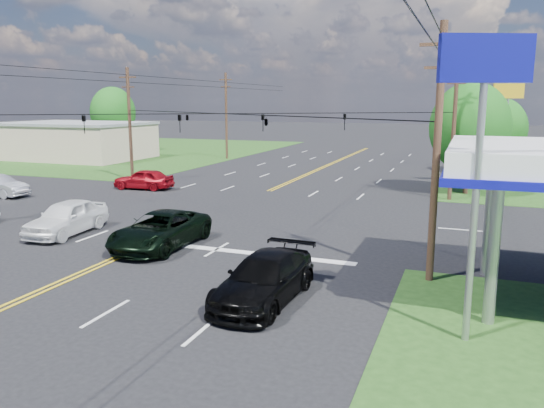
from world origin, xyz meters
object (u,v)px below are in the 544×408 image
at_px(pickup_white, 67,217).
at_px(pickup_dkgreen, 160,230).
at_px(pole_ne, 454,129).
at_px(tree_right_a, 470,127).
at_px(retail_nw, 76,142).
at_px(pole_nw, 130,123).
at_px(tree_right_b, 499,129).
at_px(polesign_se, 483,102).
at_px(pole_right_far, 460,117).
at_px(suv_black, 264,279).
at_px(pole_left_far, 226,115).
at_px(pole_se, 437,152).
at_px(tree_far_l, 113,113).

bearing_deg(pickup_white, pickup_dkgreen, -9.68).
height_order(pole_ne, tree_right_a, pole_ne).
xyz_separation_m(retail_nw, pole_nw, (17.00, -13.00, 2.92)).
distance_m(tree_right_b, polesign_se, 38.14).
relative_size(retail_nw, polesign_se, 1.90).
distance_m(pole_ne, pole_right_far, 19.00).
bearing_deg(pole_right_far, retail_nw, -172.06).
xyz_separation_m(suv_black, pickup_white, (-12.92, 5.16, 0.08)).
relative_size(pole_ne, pole_right_far, 0.95).
xyz_separation_m(pole_left_far, polesign_se, (27.36, -42.00, 1.54)).
height_order(pole_se, pole_right_far, pole_right_far).
distance_m(retail_nw, tree_right_a, 45.21).
relative_size(pole_se, polesign_se, 1.13).
bearing_deg(suv_black, pickup_dkgreen, 149.13).
bearing_deg(pole_se, polesign_se, -74.75).
height_order(pole_ne, polesign_se, pole_ne).
bearing_deg(pole_ne, pole_left_far, 143.84).
xyz_separation_m(pole_nw, pickup_dkgreen, (13.84, -17.50, -4.09)).
height_order(tree_right_b, suv_black, tree_right_b).
height_order(pickup_white, polesign_se, polesign_se).
bearing_deg(retail_nw, pole_right_far, 7.94).
relative_size(pole_nw, polesign_se, 1.13).
bearing_deg(polesign_se, tree_far_l, 135.23).
distance_m(pole_right_far, tree_right_b, 5.40).
distance_m(retail_nw, pole_se, 53.09).
bearing_deg(tree_right_a, tree_right_b, 78.23).
xyz_separation_m(tree_right_a, tree_right_b, (2.50, 12.00, -0.65)).
distance_m(pole_right_far, pickup_white, 40.50).
bearing_deg(pole_ne, tree_right_a, 71.57).
bearing_deg(tree_right_b, tree_far_l, 170.63).
bearing_deg(pole_nw, retail_nw, 142.59).
distance_m(pole_right_far, pickup_dkgreen, 38.72).
distance_m(tree_far_l, suv_black, 60.40).
bearing_deg(pole_nw, tree_right_a, 6.34).
relative_size(pole_se, pole_left_far, 0.95).
distance_m(tree_right_a, tree_far_l, 50.16).
height_order(retail_nw, tree_right_b, tree_right_b).
relative_size(pole_se, pickup_dkgreen, 1.61).
distance_m(pole_left_far, tree_far_l, 19.42).
height_order(pole_se, tree_right_a, pole_se).
bearing_deg(tree_far_l, pickup_white, -56.03).
distance_m(pole_right_far, tree_right_a, 16.03).
bearing_deg(pickup_white, polesign_se, -22.00).
bearing_deg(pole_left_far, pickup_dkgreen, -69.24).
height_order(tree_far_l, pickup_dkgreen, tree_far_l).
bearing_deg(tree_right_b, suv_black, -103.07).
bearing_deg(pickup_white, tree_far_l, 119.14).
relative_size(pole_se, tree_right_b, 1.34).
height_order(pole_se, pole_ne, same).
xyz_separation_m(pole_nw, polesign_se, (27.36, -23.00, 1.79)).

